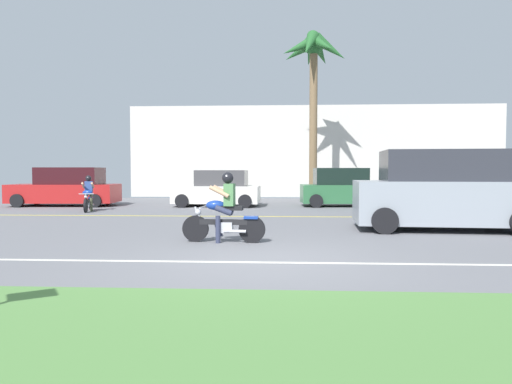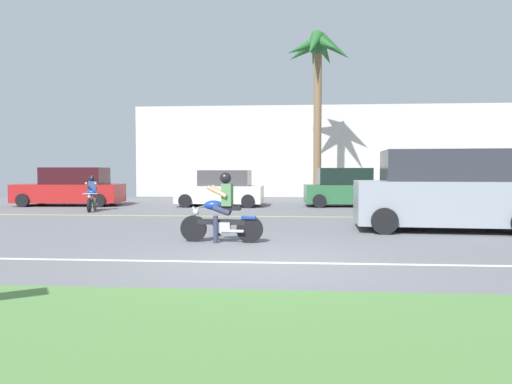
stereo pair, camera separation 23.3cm
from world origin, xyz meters
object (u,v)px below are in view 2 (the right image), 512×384
(suv_nearby, at_px, (445,192))
(parked_car_2, at_px, (348,189))
(motorcyclist_distant, at_px, (92,196))
(parked_car_0, at_px, (71,188))
(parked_car_1, at_px, (222,189))
(motorcyclist, at_px, (222,213))
(palm_tree_0, at_px, (317,60))
(parked_car_3, at_px, (491,189))

(suv_nearby, xyz_separation_m, parked_car_2, (-1.48, 7.99, -0.23))
(motorcyclist_distant, bearing_deg, parked_car_0, 128.57)
(parked_car_1, bearing_deg, suv_nearby, -48.28)
(parked_car_1, distance_m, motorcyclist_distant, 5.33)
(parked_car_1, bearing_deg, motorcyclist_distant, -148.44)
(parked_car_2, distance_m, motorcyclist_distant, 10.41)
(motorcyclist, bearing_deg, palm_tree_0, 78.27)
(suv_nearby, relative_size, parked_car_0, 1.01)
(parked_car_1, xyz_separation_m, motorcyclist_distant, (-4.54, -2.79, -0.15))
(parked_car_0, xyz_separation_m, palm_tree_0, (10.87, 3.25, 6.11))
(motorcyclist, bearing_deg, suv_nearby, 23.64)
(suv_nearby, bearing_deg, palm_tree_0, 103.76)
(motorcyclist_distant, bearing_deg, parked_car_1, 31.56)
(parked_car_3, bearing_deg, parked_car_2, 177.44)
(parked_car_0, height_order, parked_car_2, parked_car_0)
(parked_car_0, bearing_deg, parked_car_3, 0.56)
(motorcyclist, relative_size, parked_car_2, 0.46)
(motorcyclist_distant, bearing_deg, suv_nearby, -23.34)
(parked_car_1, xyz_separation_m, parked_car_3, (11.21, 0.01, 0.05))
(parked_car_3, bearing_deg, motorcyclist, -133.91)
(parked_car_0, distance_m, palm_tree_0, 12.89)
(motorcyclist_distant, bearing_deg, parked_car_2, 17.10)
(motorcyclist, bearing_deg, parked_car_3, 46.09)
(suv_nearby, bearing_deg, parked_car_3, 60.74)
(motorcyclist, relative_size, parked_car_3, 0.47)
(motorcyclist, distance_m, palm_tree_0, 14.83)
(motorcyclist, height_order, suv_nearby, suv_nearby)
(parked_car_0, height_order, parked_car_3, parked_car_3)
(suv_nearby, distance_m, parked_car_2, 8.13)
(parked_car_1, relative_size, parked_car_2, 0.95)
(parked_car_0, height_order, motorcyclist_distant, parked_car_0)
(parked_car_1, height_order, parked_car_2, parked_car_2)
(palm_tree_0, xyz_separation_m, motorcyclist_distant, (-8.78, -5.88, -6.31))
(parked_car_1, height_order, parked_car_3, parked_car_3)
(parked_car_2, height_order, parked_car_3, parked_car_3)
(suv_nearby, relative_size, parked_car_3, 1.21)
(parked_car_0, relative_size, motorcyclist_distant, 2.88)
(parked_car_0, distance_m, parked_car_3, 17.85)
(motorcyclist, relative_size, parked_car_1, 0.49)
(parked_car_3, bearing_deg, palm_tree_0, 156.19)
(palm_tree_0, bearing_deg, parked_car_3, -23.81)
(motorcyclist, height_order, motorcyclist_distant, motorcyclist)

